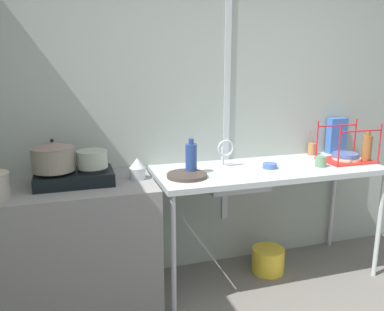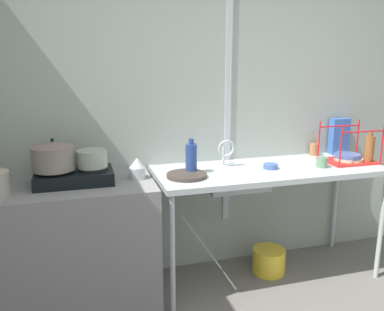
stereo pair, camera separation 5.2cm
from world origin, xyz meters
The scene contains 19 objects.
wall_back centered at (0.00, 1.93, 1.29)m, with size 4.45×0.10×2.57m, color #9BA59C.
wall_metal_strip centered at (0.08, 1.87, 1.41)m, with size 0.05×0.01×2.06m, color #B6BFC4.
counter_concrete centered at (-1.19, 1.55, 0.45)m, with size 1.15×0.66×0.90m, color gray.
counter_sink centered at (0.30, 1.55, 0.84)m, with size 1.75×0.66×0.90m.
stove centered at (-1.13, 1.55, 0.95)m, with size 0.50×0.30×0.10m.
pot_on_left_burner centered at (-1.25, 1.55, 1.10)m, with size 0.28×0.28×0.21m.
pot_on_right_burner centered at (-1.01, 1.55, 1.06)m, with size 0.20×0.20×0.11m.
percolator centered at (-0.71, 1.54, 0.97)m, with size 0.11×0.11×0.15m.
sink_basin centered at (0.00, 1.52, 0.84)m, with size 0.45×0.35×0.12m, color #B6BFC4.
faucet centered at (-0.01, 1.68, 1.03)m, with size 0.13×0.08×0.21m.
frying_pan centered at (-0.37, 1.48, 0.91)m, with size 0.28×0.28×0.03m, color #3F342D.
dish_rack centered at (1.00, 1.54, 0.94)m, with size 0.40×0.30×0.32m.
cup_by_rack centered at (0.69, 1.45, 0.94)m, with size 0.08×0.08×0.08m, color #608C65.
small_bowl_on_drainboard centered at (0.30, 1.52, 0.92)m, with size 0.11×0.11×0.04m, color #4162A7.
bottle_by_sink centered at (-0.32, 1.56, 1.01)m, with size 0.08×0.08×0.26m.
bottle_by_rack centered at (1.14, 1.48, 1.01)m, with size 0.08×0.08×0.25m.
cereal_box centered at (1.10, 1.82, 1.06)m, with size 0.17×0.07×0.31m, color #3968BD.
utensil_jar centered at (0.86, 1.82, 0.95)m, with size 0.08×0.08×0.21m.
bucket_on_floor centered at (0.35, 1.57, 0.10)m, with size 0.26×0.26×0.20m, color yellow.
Camera 1 is at (-1.13, -1.05, 1.68)m, focal length 36.71 mm.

